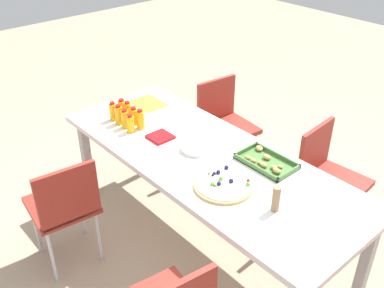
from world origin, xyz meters
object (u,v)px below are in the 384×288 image
object	(u,v)px
chair_near_left	(64,204)
plate_stack	(195,149)
paper_folder	(148,103)
party_table	(206,165)
juice_bottle_7	(140,119)
juice_bottle_5	(128,112)
napkin_stack	(160,137)
cardboard_tube	(276,199)
fruit_pizza	(224,185)
juice_bottle_2	(125,119)
chair_far_right	(327,173)
juice_bottle_4	(122,108)
juice_bottle_6	(134,116)
juice_bottle_3	(130,124)
snack_tray	(266,162)
chair_far_left	(224,120)
juice_bottle_0	(113,111)
juice_bottle_1	(119,115)

from	to	relation	value
chair_near_left	plate_stack	bearing A→B (deg)	-18.25
paper_folder	party_table	bearing A→B (deg)	-11.34
juice_bottle_7	plate_stack	xyz separation A→B (m)	(0.47, 0.09, -0.05)
juice_bottle_5	paper_folder	world-z (taller)	juice_bottle_5
napkin_stack	cardboard_tube	world-z (taller)	cardboard_tube
party_table	fruit_pizza	size ratio (longest dim) A/B	6.26
juice_bottle_2	plate_stack	world-z (taller)	juice_bottle_2
chair_far_right	chair_near_left	bearing A→B (deg)	-34.86
juice_bottle_4	juice_bottle_6	xyz separation A→B (m)	(0.15, -0.00, -0.00)
juice_bottle_3	juice_bottle_5	xyz separation A→B (m)	(-0.15, 0.08, 0.01)
juice_bottle_3	snack_tray	size ratio (longest dim) A/B	0.37
party_table	chair_near_left	size ratio (longest dim) A/B	2.61
juice_bottle_3	napkin_stack	xyz separation A→B (m)	(0.20, 0.10, -0.05)
juice_bottle_6	juice_bottle_3	bearing A→B (deg)	-47.26
chair_far_left	snack_tray	xyz separation A→B (m)	(0.90, -0.54, 0.26)
chair_far_right	juice_bottle_6	bearing A→B (deg)	-56.44
juice_bottle_2	napkin_stack	size ratio (longest dim) A/B	0.94
chair_far_left	juice_bottle_4	size ratio (longest dim) A/B	5.88
party_table	chair_far_right	bearing A→B (deg)	59.80
juice_bottle_0	paper_folder	distance (m)	0.35
chair_near_left	juice_bottle_6	size ratio (longest dim) A/B	6.23
chair_far_left	chair_far_right	bearing A→B (deg)	95.98
party_table	chair_near_left	distance (m)	0.93
juice_bottle_0	chair_near_left	bearing A→B (deg)	-61.04
party_table	juice_bottle_2	size ratio (longest dim) A/B	15.43
plate_stack	napkin_stack	size ratio (longest dim) A/B	1.21
chair_far_left	juice_bottle_4	world-z (taller)	juice_bottle_4
snack_tray	juice_bottle_4	bearing A→B (deg)	-163.92
juice_bottle_3	plate_stack	size ratio (longest dim) A/B	0.73
chair_far_right	chair_far_left	size ratio (longest dim) A/B	1.00
juice_bottle_1	plate_stack	distance (m)	0.65
juice_bottle_2	napkin_stack	bearing A→B (deg)	17.94
party_table	juice_bottle_3	distance (m)	0.61
chair_far_right	napkin_stack	xyz separation A→B (m)	(-0.80, -0.83, 0.26)
chair_far_right	juice_bottle_5	bearing A→B (deg)	-58.28
juice_bottle_6	plate_stack	world-z (taller)	juice_bottle_6
juice_bottle_3	fruit_pizza	world-z (taller)	juice_bottle_3
juice_bottle_4	juice_bottle_6	distance (m)	0.15
juice_bottle_0	cardboard_tube	distance (m)	1.43
chair_far_left	juice_bottle_3	bearing A→B (deg)	7.67
snack_tray	napkin_stack	xyz separation A→B (m)	(-0.67, -0.30, -0.00)
juice_bottle_5	cardboard_tube	distance (m)	1.35
napkin_stack	plate_stack	bearing A→B (deg)	14.52
juice_bottle_0	plate_stack	distance (m)	0.73
juice_bottle_1	juice_bottle_2	xyz separation A→B (m)	(0.07, 0.00, -0.00)
paper_folder	juice_bottle_2	bearing A→B (deg)	-59.97
juice_bottle_6	fruit_pizza	size ratio (longest dim) A/B	0.39
juice_bottle_0	juice_bottle_3	xyz separation A→B (m)	(0.23, -0.01, -0.00)
chair_near_left	chair_far_right	bearing A→B (deg)	-23.21
chair_near_left	fruit_pizza	xyz separation A→B (m)	(0.76, 0.64, 0.26)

